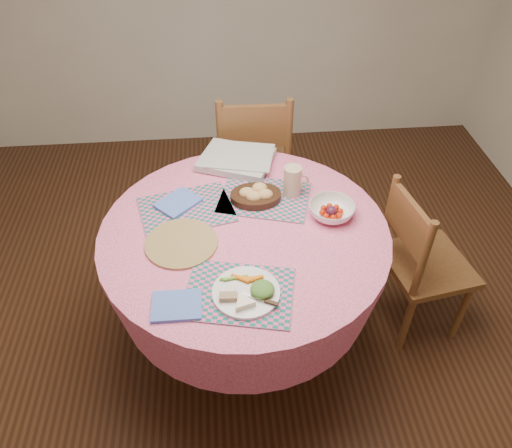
# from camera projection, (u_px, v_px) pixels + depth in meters

# --- Properties ---
(ground) EXTENTS (4.00, 4.00, 0.00)m
(ground) POSITION_uv_depth(u_px,v_px,m) (247.00, 336.00, 2.61)
(ground) COLOR #331C0F
(ground) RESTS_ON ground
(dining_table) EXTENTS (1.24, 1.24, 0.75)m
(dining_table) POSITION_uv_depth(u_px,v_px,m) (245.00, 262.00, 2.25)
(dining_table) COLOR pink
(dining_table) RESTS_ON ground
(chair_right) EXTENTS (0.44, 0.46, 0.86)m
(chair_right) POSITION_uv_depth(u_px,v_px,m) (420.00, 261.00, 2.40)
(chair_right) COLOR brown
(chair_right) RESTS_ON ground
(chair_back) EXTENTS (0.46, 0.44, 0.96)m
(chair_back) POSITION_uv_depth(u_px,v_px,m) (253.00, 161.00, 2.95)
(chair_back) COLOR brown
(chair_back) RESTS_ON ground
(placemat_front) EXTENTS (0.45, 0.38, 0.01)m
(placemat_front) POSITION_uv_depth(u_px,v_px,m) (239.00, 293.00, 1.85)
(placemat_front) COLOR #12675D
(placemat_front) RESTS_ON dining_table
(placemat_left) EXTENTS (0.46, 0.39, 0.01)m
(placemat_left) POSITION_uv_depth(u_px,v_px,m) (186.00, 210.00, 2.22)
(placemat_left) COLOR #12675D
(placemat_left) RESTS_ON dining_table
(placemat_back) EXTENTS (0.47, 0.40, 0.01)m
(placemat_back) POSITION_uv_depth(u_px,v_px,m) (264.00, 198.00, 2.28)
(placemat_back) COLOR #12675D
(placemat_back) RESTS_ON dining_table
(wicker_trivet) EXTENTS (0.30, 0.30, 0.01)m
(wicker_trivet) POSITION_uv_depth(u_px,v_px,m) (181.00, 243.00, 2.05)
(wicker_trivet) COLOR olive
(wicker_trivet) RESTS_ON dining_table
(napkin_near) EXTENTS (0.18, 0.14, 0.01)m
(napkin_near) POSITION_uv_depth(u_px,v_px,m) (177.00, 306.00, 1.80)
(napkin_near) COLOR #5272D4
(napkin_near) RESTS_ON dining_table
(napkin_far) EXTENTS (0.23, 0.23, 0.01)m
(napkin_far) POSITION_uv_depth(u_px,v_px,m) (178.00, 203.00, 2.24)
(napkin_far) COLOR #5272D4
(napkin_far) RESTS_ON placemat_left
(dinner_plate) EXTENTS (0.25, 0.25, 0.05)m
(dinner_plate) POSITION_uv_depth(u_px,v_px,m) (248.00, 292.00, 1.83)
(dinner_plate) COLOR white
(dinner_plate) RESTS_ON placemat_front
(bread_bowl) EXTENTS (0.23, 0.23, 0.08)m
(bread_bowl) POSITION_uv_depth(u_px,v_px,m) (256.00, 195.00, 2.25)
(bread_bowl) COLOR black
(bread_bowl) RESTS_ON placemat_back
(latte_mug) EXTENTS (0.12, 0.08, 0.14)m
(latte_mug) POSITION_uv_depth(u_px,v_px,m) (293.00, 181.00, 2.25)
(latte_mug) COLOR #CBAF8C
(latte_mug) RESTS_ON placemat_back
(fruit_bowl) EXTENTS (0.24, 0.24, 0.06)m
(fruit_bowl) POSITION_uv_depth(u_px,v_px,m) (331.00, 211.00, 2.17)
(fruit_bowl) COLOR white
(fruit_bowl) RESTS_ON dining_table
(newspaper_stack) EXTENTS (0.42, 0.38, 0.04)m
(newspaper_stack) POSITION_uv_depth(u_px,v_px,m) (237.00, 159.00, 2.47)
(newspaper_stack) COLOR silver
(newspaper_stack) RESTS_ON dining_table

